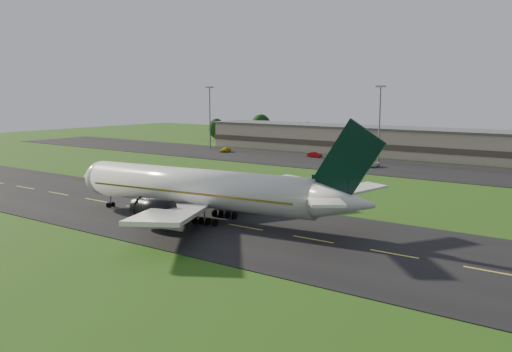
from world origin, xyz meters
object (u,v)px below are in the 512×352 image
Objects in this scene: service_vehicle_b at (315,155)px; service_vehicle_c at (370,164)px; light_mast_west at (210,110)px; airliner at (202,189)px; terminal at (407,143)px; light_mast_centre at (380,114)px; service_vehicle_a at (225,150)px.

service_vehicle_b is 23.92m from service_vehicle_c.
service_vehicle_c is at bearing -10.01° from light_mast_west.
service_vehicle_c is at bearing 87.84° from airliner.
light_mast_west is (-61.40, -16.18, 8.75)m from terminal.
service_vehicle_b is at bearing -139.18° from terminal.
light_mast_centre reaches higher than service_vehicle_b.
light_mast_west reaches higher than service_vehicle_b.
light_mast_west reaches higher than airliner.
airliner is 80.79m from light_mast_centre.
light_mast_centre is at bearing 134.20° from service_vehicle_c.
service_vehicle_b is (40.98, -1.46, -11.90)m from light_mast_west.
airliner is at bearing -55.30° from service_vehicle_c.
service_vehicle_b is at bearing -175.62° from light_mast_centre.
light_mast_west is at bearing 123.61° from airliner.
light_mast_west is 42.70m from service_vehicle_b.
terminal is at bearing 19.14° from service_vehicle_a.
service_vehicle_c is (-6.03, 68.80, -3.82)m from airliner.
service_vehicle_c is at bearing -86.92° from terminal.
light_mast_centre reaches higher than airliner.
service_vehicle_b is at bearing -174.06° from service_vehicle_c.
light_mast_centre reaches higher than service_vehicle_c.
service_vehicle_b is (29.54, 4.38, -0.02)m from service_vehicle_a.
service_vehicle_a is at bearing -156.22° from terminal.
service_vehicle_b is at bearing -2.04° from light_mast_west.
service_vehicle_a is at bearing 100.70° from service_vehicle_b.
service_vehicle_a is 0.83× the size of service_vehicle_c.
service_vehicle_c is (2.87, -11.09, -11.90)m from light_mast_centre.
light_mast_west is 4.57× the size of service_vehicle_b.
light_mast_west is 4.60× the size of service_vehicle_a.
airliner is 96.37m from terminal.
light_mast_centre is 4.60× the size of service_vehicle_a.
airliner reaches higher than service_vehicle_c.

